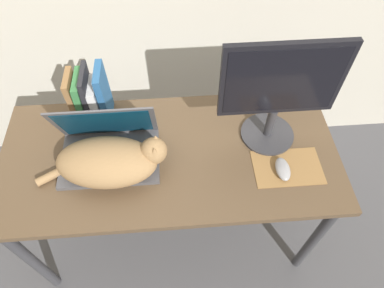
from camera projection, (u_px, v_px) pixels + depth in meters
name	position (u px, v px, depth m)	size (l,w,h in m)	color
ground_plane	(179.00, 282.00, 1.78)	(12.00, 12.00, 0.00)	#4C4C51
desk	(170.00, 165.00, 1.45)	(1.37, 0.62, 0.72)	brown
laptop	(109.00, 147.00, 1.34)	(0.39, 0.26, 0.26)	#4C4C51
cat	(111.00, 161.00, 1.27)	(0.51, 0.25, 0.16)	#99754C
external_monitor	(279.00, 91.00, 1.23)	(0.44, 0.22, 0.47)	#333338
mousepad	(287.00, 167.00, 1.34)	(0.27, 0.17, 0.00)	olive
computer_mouse	(283.00, 169.00, 1.32)	(0.06, 0.10, 0.03)	#99999E
book_row	(90.00, 97.00, 1.41)	(0.15, 0.15, 0.25)	olive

